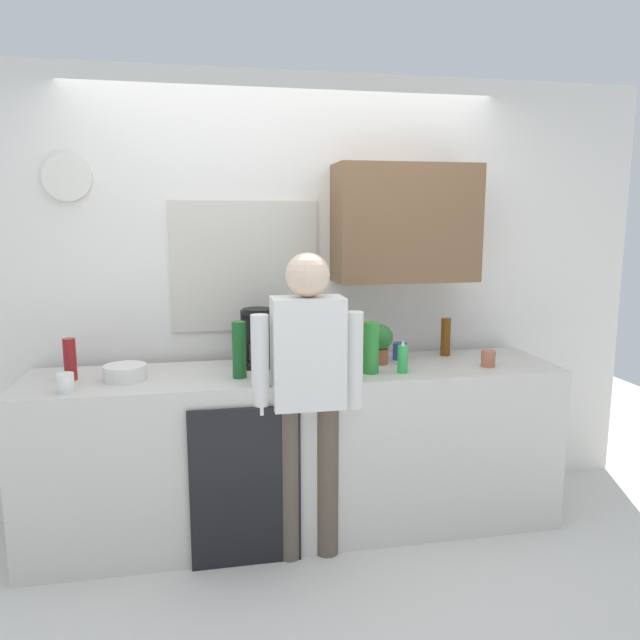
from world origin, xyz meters
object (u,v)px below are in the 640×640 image
at_px(bottle_amber_beer, 446,337).
at_px(person_at_sink, 308,382).
at_px(bottle_green_wine, 239,350).
at_px(potted_plant, 380,341).
at_px(cup_terracotta_mug, 488,359).
at_px(storage_canister, 345,363).
at_px(mixing_bowl, 125,373).
at_px(dish_soap, 403,359).
at_px(bottle_clear_soda, 371,348).
at_px(cup_blue_mug, 400,351).
at_px(bottle_red_vinegar, 70,359).
at_px(coffee_maker, 257,340).
at_px(cup_white_mug, 66,383).

relative_size(bottle_amber_beer, person_at_sink, 0.14).
bearing_deg(bottle_green_wine, bottle_amber_beer, 12.49).
distance_m(bottle_green_wine, potted_plant, 0.83).
relative_size(cup_terracotta_mug, storage_canister, 0.54).
distance_m(mixing_bowl, potted_plant, 1.40).
distance_m(bottle_green_wine, bottle_amber_beer, 1.30).
xyz_separation_m(cup_terracotta_mug, dish_soap, (-0.52, -0.04, 0.03)).
bearing_deg(storage_canister, dish_soap, 9.23).
height_order(bottle_clear_soda, mixing_bowl, bottle_clear_soda).
bearing_deg(cup_blue_mug, dish_soap, -105.81).
height_order(bottle_red_vinegar, bottle_amber_beer, bottle_amber_beer).
xyz_separation_m(bottle_clear_soda, person_at_sink, (-0.37, -0.16, -0.13)).
relative_size(coffee_maker, bottle_red_vinegar, 1.50).
relative_size(bottle_clear_soda, person_at_sink, 0.17).
xyz_separation_m(cup_white_mug, mixing_bowl, (0.26, 0.18, -0.01)).
distance_m(coffee_maker, cup_terracotta_mug, 1.31).
height_order(bottle_clear_soda, storage_canister, bottle_clear_soda).
relative_size(potted_plant, dish_soap, 1.28).
distance_m(cup_terracotta_mug, storage_canister, 0.86).
xyz_separation_m(cup_blue_mug, cup_white_mug, (-1.80, -0.34, -0.00)).
bearing_deg(cup_terracotta_mug, bottle_amber_beer, 112.58).
bearing_deg(storage_canister, cup_blue_mug, 39.81).
bearing_deg(bottle_amber_beer, dish_soap, -138.41).
bearing_deg(bottle_red_vinegar, cup_blue_mug, 3.38).
relative_size(bottle_red_vinegar, mixing_bowl, 1.00).
bearing_deg(dish_soap, bottle_amber_beer, 41.59).
relative_size(cup_blue_mug, mixing_bowl, 0.45).
height_order(dish_soap, storage_canister, dish_soap).
xyz_separation_m(bottle_clear_soda, dish_soap, (0.17, -0.03, -0.06)).
distance_m(bottle_amber_beer, cup_blue_mug, 0.32).
bearing_deg(bottle_clear_soda, cup_blue_mug, 46.24).
bearing_deg(bottle_green_wine, bottle_red_vinegar, 171.96).
distance_m(bottle_red_vinegar, dish_soap, 1.75).
height_order(bottle_green_wine, person_at_sink, person_at_sink).
relative_size(cup_blue_mug, storage_canister, 0.59).
distance_m(bottle_green_wine, person_at_sink, 0.41).
distance_m(coffee_maker, potted_plant, 0.70).
distance_m(dish_soap, person_at_sink, 0.57).
xyz_separation_m(bottle_green_wine, cup_white_mug, (-0.84, -0.11, -0.10)).
relative_size(coffee_maker, mixing_bowl, 1.50).
bearing_deg(potted_plant, person_at_sink, -143.67).
height_order(cup_white_mug, storage_canister, storage_canister).
bearing_deg(potted_plant, dish_soap, -73.41).
distance_m(bottle_green_wine, cup_white_mug, 0.86).
height_order(bottle_green_wine, bottle_amber_beer, bottle_green_wine).
bearing_deg(mixing_bowl, storage_canister, -9.32).
height_order(cup_blue_mug, dish_soap, dish_soap).
xyz_separation_m(bottle_amber_beer, dish_soap, (-0.39, -0.35, -0.04)).
xyz_separation_m(mixing_bowl, storage_canister, (1.13, -0.18, 0.04)).
height_order(cup_blue_mug, mixing_bowl, cup_blue_mug).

